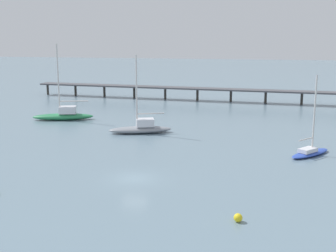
# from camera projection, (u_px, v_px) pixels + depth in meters

# --- Properties ---
(ground_plane) EXTENTS (400.00, 400.00, 0.00)m
(ground_plane) POSITION_uv_depth(u_px,v_px,m) (134.00, 178.00, 43.96)
(ground_plane) COLOR slate
(pier) EXTENTS (71.57, 9.12, 6.07)m
(pier) POSITION_uv_depth(u_px,v_px,m) (257.00, 87.00, 90.04)
(pier) COLOR #4C4C51
(pier) RESTS_ON ground_plane
(sailboat_gray) EXTENTS (9.14, 5.12, 10.99)m
(sailboat_gray) POSITION_uv_depth(u_px,v_px,m) (141.00, 128.00, 63.55)
(sailboat_gray) COLOR gray
(sailboat_gray) RESTS_ON ground_plane
(sailboat_blue) EXTENTS (5.62, 6.08, 9.28)m
(sailboat_blue) POSITION_uv_depth(u_px,v_px,m) (310.00, 151.00, 52.00)
(sailboat_blue) COLOR #2D4CB7
(sailboat_blue) RESTS_ON ground_plane
(sailboat_green) EXTENTS (10.04, 5.05, 12.21)m
(sailboat_green) POSITION_uv_depth(u_px,v_px,m) (64.00, 115.00, 73.11)
(sailboat_green) COLOR #287F4C
(sailboat_green) RESTS_ON ground_plane
(mooring_buoy_far) EXTENTS (0.67, 0.67, 0.67)m
(mooring_buoy_far) POSITION_uv_depth(u_px,v_px,m) (238.00, 218.00, 33.80)
(mooring_buoy_far) COLOR yellow
(mooring_buoy_far) RESTS_ON ground_plane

